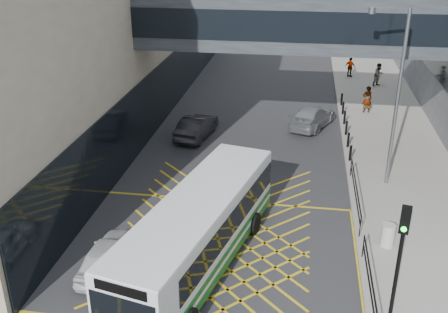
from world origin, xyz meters
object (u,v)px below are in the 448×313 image
at_px(street_lamp, 395,89).
at_px(pedestrian_c, 350,67).
at_px(bus, 200,230).
at_px(litter_bin, 388,235).
at_px(pedestrian_a, 367,99).
at_px(car_white, 109,254).
at_px(car_dark, 197,127).
at_px(pedestrian_b, 379,75).
at_px(car_silver, 312,116).
at_px(traffic_light, 401,247).

distance_m(street_lamp, pedestrian_c, 21.20).
bearing_deg(street_lamp, bus, -147.26).
distance_m(litter_bin, pedestrian_a, 17.18).
relative_size(car_white, pedestrian_c, 2.45).
height_order(car_dark, pedestrian_c, pedestrian_c).
distance_m(car_dark, pedestrian_b, 18.17).
xyz_separation_m(pedestrian_b, pedestrian_c, (-2.12, 2.48, -0.08)).
distance_m(pedestrian_a, pedestrian_c, 9.50).
bearing_deg(pedestrian_b, pedestrian_c, 91.70).
relative_size(car_dark, litter_bin, 4.64).
relative_size(car_white, street_lamp, 0.47).
height_order(car_white, pedestrian_c, pedestrian_c).
bearing_deg(pedestrian_c, litter_bin, 123.50).
relative_size(car_white, pedestrian_b, 2.24).
height_order(car_white, pedestrian_b, pedestrian_b).
bearing_deg(pedestrian_b, car_dark, -172.50).
relative_size(car_silver, litter_bin, 4.84).
bearing_deg(pedestrian_a, pedestrian_b, -117.29).
height_order(car_white, car_silver, car_silver).
bearing_deg(car_white, bus, -165.55).
relative_size(car_dark, street_lamp, 0.51).
distance_m(pedestrian_b, pedestrian_c, 3.27).
bearing_deg(pedestrian_a, pedestrian_c, -101.32).
distance_m(car_dark, traffic_light, 18.60).
height_order(car_white, pedestrian_a, pedestrian_a).
height_order(car_dark, street_lamp, street_lamp).
xyz_separation_m(car_dark, car_silver, (7.20, 3.05, 0.03)).
relative_size(litter_bin, pedestrian_a, 0.51).
bearing_deg(pedestrian_b, litter_bin, -134.13).
relative_size(pedestrian_a, pedestrian_b, 1.02).
height_order(traffic_light, pedestrian_b, traffic_light).
xyz_separation_m(pedestrian_a, pedestrian_b, (1.56, 7.00, -0.02)).
bearing_deg(car_white, traffic_light, 173.45).
bearing_deg(car_dark, pedestrian_a, -141.66).
relative_size(pedestrian_b, pedestrian_c, 1.10).
bearing_deg(bus, pedestrian_b, 82.89).
relative_size(bus, car_silver, 2.36).
distance_m(car_white, litter_bin, 11.30).
bearing_deg(car_dark, pedestrian_b, -124.54).
distance_m(traffic_light, pedestrian_a, 21.87).
bearing_deg(pedestrian_a, traffic_light, 72.32).
xyz_separation_m(pedestrian_a, pedestrian_c, (-0.56, 9.48, -0.10)).
relative_size(bus, street_lamp, 1.26).
bearing_deg(litter_bin, bus, -162.55).
distance_m(car_silver, traffic_light, 18.99).
height_order(car_silver, litter_bin, car_silver).
distance_m(car_white, pedestrian_b, 30.27).
xyz_separation_m(street_lamp, pedestrian_a, (0.17, 11.29, -4.08)).
bearing_deg(bus, pedestrian_a, 80.37).
relative_size(bus, pedestrian_b, 5.95).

